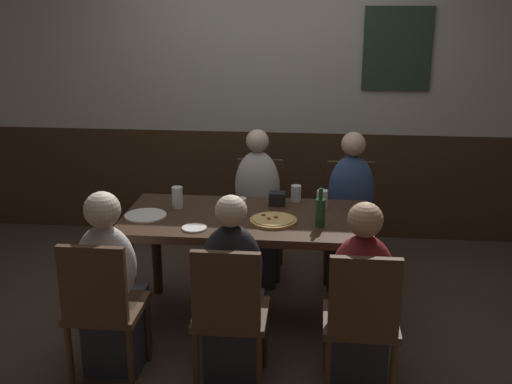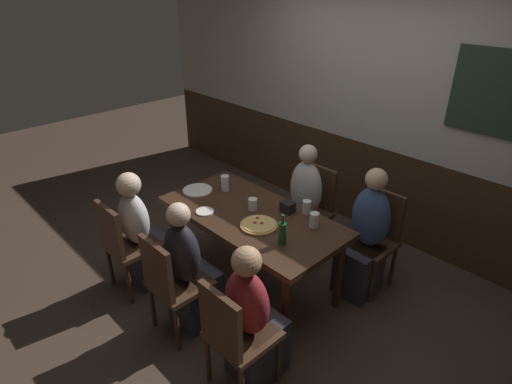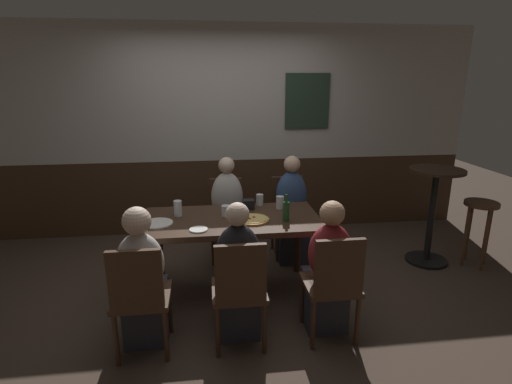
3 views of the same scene
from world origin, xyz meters
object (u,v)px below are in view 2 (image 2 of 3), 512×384
(person_mid_far, at_px, (301,212))
(chair_mid_near, at_px, (171,281))
(person_mid_near, at_px, (190,275))
(plate_white_large, at_px, (198,190))
(chair_right_near, at_px, (234,333))
(tumbler_water, at_px, (314,221))
(dining_table, at_px, (252,223))
(tumbler_short, at_px, (253,205))
(chair_left_near, at_px, (125,242))
(plate_white_small, at_px, (205,212))
(beer_bottle_green, at_px, (282,233))
(condiment_caddy, at_px, (288,207))
(highball_clear, at_px, (307,208))
(person_left_near, at_px, (142,238))
(person_right_near, at_px, (253,324))
(pizza, at_px, (259,225))
(pint_glass_pale, at_px, (225,184))
(chair_mid_far, at_px, (312,206))
(person_right_far, at_px, (364,243))
(chair_right_far, at_px, (375,234))

(person_mid_far, bearing_deg, chair_mid_near, -90.00)
(person_mid_near, xyz_separation_m, plate_white_large, (-0.65, 0.58, 0.28))
(chair_right_near, relative_size, tumbler_water, 7.27)
(dining_table, distance_m, tumbler_short, 0.15)
(chair_left_near, distance_m, plate_white_small, 0.74)
(dining_table, relative_size, beer_bottle_green, 6.50)
(condiment_caddy, bearing_deg, chair_left_near, -129.75)
(chair_left_near, relative_size, person_mid_far, 0.76)
(person_mid_far, distance_m, highball_clear, 0.53)
(plate_white_small, bearing_deg, person_left_near, -136.40)
(person_mid_far, relative_size, person_right_near, 1.07)
(highball_clear, height_order, tumbler_short, highball_clear)
(highball_clear, bearing_deg, tumbler_water, -34.19)
(person_right_near, relative_size, pizza, 3.65)
(person_mid_near, distance_m, pint_glass_pale, 0.98)
(person_mid_near, bearing_deg, tumbler_water, 60.95)
(pizza, relative_size, beer_bottle_green, 1.22)
(plate_white_large, bearing_deg, person_mid_far, 48.20)
(chair_mid_far, height_order, plate_white_large, chair_mid_far)
(chair_right_near, distance_m, beer_bottle_green, 0.80)
(chair_left_near, distance_m, beer_bottle_green, 1.40)
(plate_white_large, xyz_separation_m, plate_white_small, (0.36, -0.19, 0.00))
(chair_mid_far, xyz_separation_m, person_right_far, (0.70, -0.16, -0.01))
(dining_table, bearing_deg, tumbler_water, 24.30)
(chair_right_near, height_order, chair_right_far, same)
(chair_mid_far, xyz_separation_m, person_left_near, (-0.70, -1.48, -0.03))
(chair_mid_near, height_order, person_right_near, person_right_near)
(tumbler_water, bearing_deg, person_left_near, -143.66)
(plate_white_small, bearing_deg, person_right_far, 42.78)
(plate_white_large, distance_m, plate_white_small, 0.41)
(person_mid_near, xyz_separation_m, tumbler_water, (0.49, 0.88, 0.33))
(pint_glass_pale, bearing_deg, highball_clear, 15.56)
(chair_mid_near, height_order, pint_glass_pale, pint_glass_pale)
(tumbler_water, bearing_deg, highball_clear, 145.81)
(beer_bottle_green, bearing_deg, chair_left_near, -149.89)
(chair_left_near, relative_size, chair_right_far, 1.00)
(pizza, bearing_deg, person_left_near, -147.47)
(chair_right_far, xyz_separation_m, tumbler_water, (-0.22, -0.60, 0.30))
(person_right_far, distance_m, plate_white_large, 1.56)
(dining_table, relative_size, pint_glass_pale, 11.08)
(person_left_near, height_order, person_mid_far, person_mid_far)
(tumbler_water, bearing_deg, pizza, -134.45)
(chair_mid_far, relative_size, person_mid_near, 0.79)
(tumbler_water, relative_size, beer_bottle_green, 0.49)
(person_right_near, height_order, plate_white_large, person_right_near)
(highball_clear, bearing_deg, condiment_caddy, -141.83)
(person_left_near, height_order, condiment_caddy, person_left_near)
(tumbler_water, bearing_deg, chair_left_near, -138.87)
(person_left_near, distance_m, pizza, 1.09)
(chair_right_far, xyz_separation_m, person_left_near, (-1.41, -1.48, -0.03))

